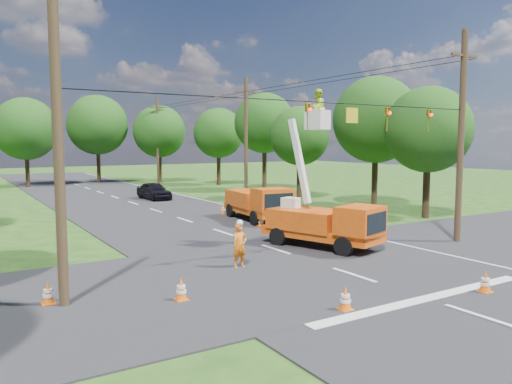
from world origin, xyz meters
TOP-DOWN VIEW (x-y plane):
  - ground at (0.00, 20.00)m, footprint 140.00×140.00m
  - road_main at (0.00, 20.00)m, footprint 12.00×100.00m
  - road_cross at (0.00, 2.00)m, footprint 56.00×10.00m
  - stop_bar at (0.00, -3.20)m, footprint 9.00×0.45m
  - edge_line at (5.60, 20.00)m, footprint 0.12×90.00m
  - bucket_truck at (2.19, 4.36)m, footprint 3.63×5.82m
  - second_truck at (3.84, 12.57)m, footprint 2.76×5.89m
  - ground_worker at (-2.89, 3.19)m, footprint 0.67×0.48m
  - distant_car at (2.42, 26.90)m, footprint 1.97×4.38m
  - traffic_cone_0 at (-2.77, -2.64)m, footprint 0.38×0.38m
  - traffic_cone_1 at (2.17, -3.70)m, footprint 0.38×0.38m
  - traffic_cone_2 at (2.46, 6.83)m, footprint 0.38×0.38m
  - traffic_cone_3 at (2.79, 10.65)m, footprint 0.38×0.38m
  - traffic_cone_4 at (-6.39, 0.65)m, footprint 0.38×0.38m
  - traffic_cone_5 at (-9.88, 2.36)m, footprint 0.38×0.38m
  - traffic_cone_6 at (3.26, 16.11)m, footprint 0.38×0.38m
  - pole_right_near at (8.50, 2.00)m, footprint 1.80×0.30m
  - pole_right_mid at (8.50, 22.00)m, footprint 1.80×0.30m
  - pole_right_far at (8.50, 42.00)m, footprint 1.80×0.30m
  - pole_left at (-9.50, 2.00)m, footprint 0.30×0.30m
  - signal_span at (2.23, 1.99)m, footprint 18.00×0.29m
  - tree_right_a at (13.50, 8.00)m, footprint 5.40×5.40m
  - tree_right_b at (15.00, 14.00)m, footprint 6.40×6.40m
  - tree_right_c at (13.20, 21.00)m, footprint 5.00×5.00m
  - tree_right_d at (14.80, 29.00)m, footprint 6.00×6.00m
  - tree_right_e at (13.80, 37.00)m, footprint 5.60×5.60m
  - tree_far_a at (-5.00, 45.00)m, footprint 6.60×6.60m
  - tree_far_b at (3.00, 47.00)m, footprint 7.00×7.00m
  - tree_far_c at (9.50, 44.00)m, footprint 6.20×6.20m

SIDE VIEW (x-z plane):
  - ground at x=0.00m, z-range 0.00..0.00m
  - road_main at x=0.00m, z-range -0.03..0.03m
  - road_cross at x=0.00m, z-range -0.04..0.04m
  - stop_bar at x=0.00m, z-range -0.01..0.01m
  - edge_line at x=5.60m, z-range -0.01..0.01m
  - traffic_cone_0 at x=-2.77m, z-range 0.00..0.71m
  - traffic_cone_1 at x=2.17m, z-range 0.00..0.71m
  - traffic_cone_2 at x=2.46m, z-range 0.00..0.71m
  - traffic_cone_3 at x=2.79m, z-range 0.00..0.71m
  - traffic_cone_4 at x=-6.39m, z-range 0.00..0.71m
  - traffic_cone_5 at x=-9.88m, z-range 0.00..0.71m
  - traffic_cone_6 at x=3.26m, z-range 0.00..0.71m
  - distant_car at x=2.42m, z-range 0.00..1.46m
  - ground_worker at x=-2.89m, z-range 0.00..1.71m
  - second_truck at x=3.84m, z-range 0.04..2.17m
  - bucket_truck at x=2.19m, z-range -2.04..5.13m
  - pole_left at x=-9.50m, z-range 0.00..9.00m
  - pole_right_near at x=8.50m, z-range 0.11..10.11m
  - pole_right_mid at x=8.50m, z-range 0.11..10.11m
  - pole_right_far at x=8.50m, z-range 0.11..10.11m
  - tree_right_c at x=13.20m, z-range 1.40..9.23m
  - tree_right_a at x=13.50m, z-range 1.42..9.70m
  - tree_right_e at x=13.80m, z-range 1.50..10.12m
  - signal_span at x=2.23m, z-range 5.34..6.41m
  - tree_far_c at x=9.50m, z-range 1.47..10.65m
  - tree_far_a at x=-5.00m, z-range 1.44..10.94m
  - tree_right_b at x=15.00m, z-range 1.61..11.26m
  - tree_right_d at x=14.80m, z-range 1.83..11.53m
  - tree_far_b at x=3.00m, z-range 1.65..11.97m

